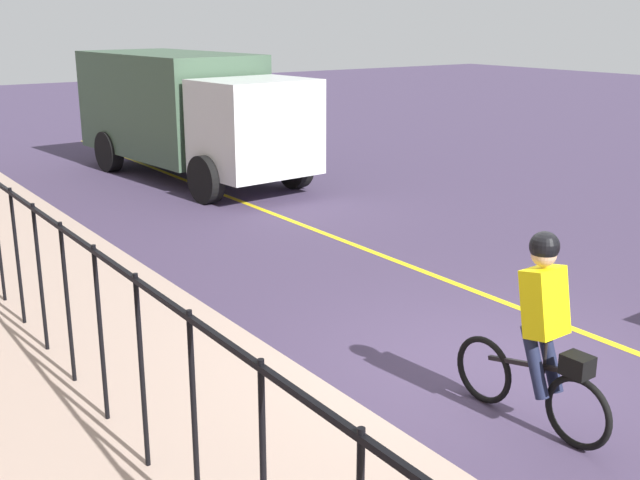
# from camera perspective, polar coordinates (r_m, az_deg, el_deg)

# --- Properties ---
(ground_plane) EXTENTS (80.00, 80.00, 0.00)m
(ground_plane) POSITION_cam_1_polar(r_m,az_deg,el_deg) (8.54, 12.41, -9.12)
(ground_plane) COLOR #3F334E
(lane_line_centre) EXTENTS (36.00, 0.12, 0.01)m
(lane_line_centre) POSITION_cam_1_polar(r_m,az_deg,el_deg) (9.69, 18.95, -6.52)
(lane_line_centre) COLOR yellow
(lane_line_centre) RESTS_ON ground
(sidewalk) EXTENTS (40.00, 3.20, 0.15)m
(sidewalk) POSITION_cam_1_polar(r_m,az_deg,el_deg) (6.68, -8.80, -15.76)
(sidewalk) COLOR tan
(sidewalk) RESTS_ON ground
(iron_fence) EXTENTS (14.61, 0.04, 1.60)m
(iron_fence) POSITION_cam_1_polar(r_m,az_deg,el_deg) (6.90, -15.89, -4.64)
(iron_fence) COLOR black
(iron_fence) RESTS_ON sidewalk
(cyclist_lead) EXTENTS (1.71, 0.37, 1.83)m
(cyclist_lead) POSITION_cam_1_polar(r_m,az_deg,el_deg) (7.13, 15.79, -6.55)
(cyclist_lead) COLOR black
(cyclist_lead) RESTS_ON ground
(box_truck_background) EXTENTS (6.89, 3.02, 2.78)m
(box_truck_background) POSITION_cam_1_polar(r_m,az_deg,el_deg) (18.14, -9.65, 9.37)
(box_truck_background) COLOR #39503D
(box_truck_background) RESTS_ON ground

